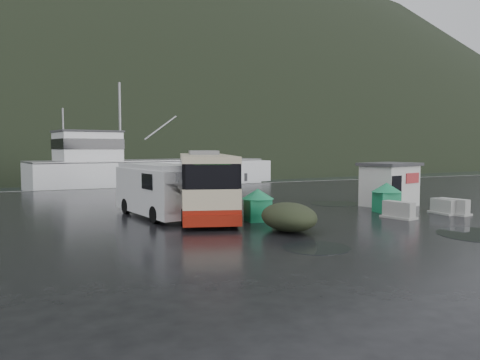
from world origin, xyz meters
name	(u,v)px	position (x,y,z in m)	size (l,w,h in m)	color
ground	(276,221)	(0.00, 0.00, 0.00)	(160.00, 160.00, 0.00)	black
harbor_water	(70,160)	(0.00, 110.00, 0.00)	(300.00, 180.00, 0.02)	black
quay_edge	(160,186)	(0.00, 20.00, 0.00)	(160.00, 0.60, 1.50)	#999993
headland	(68,153)	(10.00, 250.00, 0.00)	(780.00, 540.00, 570.00)	black
coach_bus	(205,212)	(-1.93, 3.94, 0.00)	(2.80, 11.03, 3.11)	#C4B594
white_van	(158,217)	(-4.46, 3.41, 0.00)	(2.06, 5.99, 2.51)	silver
waste_bin_left	(258,221)	(-0.77, 0.27, 0.00)	(1.03, 1.03, 1.44)	#167F4E
waste_bin_right	(386,212)	(6.34, 0.08, 0.00)	(1.07, 1.07, 1.49)	#167F4E
dome_tent	(289,231)	(-0.77, -2.43, 0.00)	(2.01, 2.82, 1.11)	#272D1B
ticket_kiosk	(389,206)	(8.29, 2.04, 0.00)	(3.08, 2.33, 2.41)	silver
jersey_barrier_a	(444,214)	(8.54, -1.50, 0.00)	(0.73, 1.46, 0.73)	#999993
jersey_barrier_b	(398,218)	(5.49, -1.68, 0.00)	(0.77, 1.54, 0.77)	#999993
jersey_barrier_c	(453,215)	(8.76, -1.87, 0.00)	(0.77, 1.55, 0.77)	#999993
fishing_trawler	(152,180)	(1.22, 27.91, 0.00)	(27.16, 5.94, 10.86)	silver
puddles	(391,223)	(4.29, -2.53, 0.01)	(10.25, 13.38, 0.01)	black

